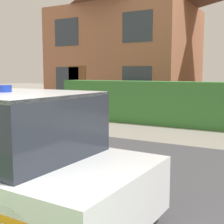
# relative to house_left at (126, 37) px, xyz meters

# --- Properties ---
(road_strip) EXTENTS (28.00, 5.98, 0.01)m
(road_strip) POSITION_rel_house_left_xyz_m (5.78, -10.71, -3.65)
(road_strip) COLOR #424247
(road_strip) RESTS_ON ground
(garden_hedge) EXTENTS (8.92, 0.87, 1.48)m
(garden_hedge) POSITION_rel_house_left_xyz_m (4.45, -4.90, -2.91)
(garden_hedge) COLOR #3D7F38
(garden_hedge) RESTS_ON ground
(house_left) EXTENTS (7.21, 5.64, 7.16)m
(house_left) POSITION_rel_house_left_xyz_m (0.00, 0.00, 0.00)
(house_left) COLOR #A86B4C
(house_left) RESTS_ON ground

